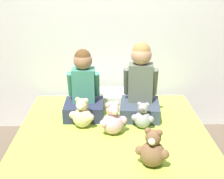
{
  "coord_description": "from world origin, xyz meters",
  "views": [
    {
      "loc": [
        -0.05,
        -2.23,
        1.63
      ],
      "look_at": [
        0.0,
        0.35,
        0.69
      ],
      "focal_mm": 50.0,
      "sensor_mm": 36.0,
      "label": 1
    }
  ],
  "objects": [
    {
      "name": "teddy_bear_at_foot_of_bed",
      "position": [
        0.26,
        -0.41,
        0.53
      ],
      "size": [
        0.22,
        0.18,
        0.28
      ],
      "rotation": [
        0.0,
        0.0,
        -0.33
      ],
      "color": "brown",
      "rests_on": "bed"
    },
    {
      "name": "child_on_left",
      "position": [
        -0.26,
        0.42,
        0.65
      ],
      "size": [
        0.35,
        0.34,
        0.62
      ],
      "rotation": [
        0.0,
        0.0,
        -0.0
      ],
      "color": "#282D47",
      "rests_on": "bed"
    },
    {
      "name": "pillow_at_headboard",
      "position": [
        0.0,
        0.73,
        0.47
      ],
      "size": [
        0.53,
        0.33,
        0.11
      ],
      "color": "silver",
      "rests_on": "bed"
    },
    {
      "name": "bed",
      "position": [
        0.0,
        0.0,
        0.2
      ],
      "size": [
        1.6,
        1.85,
        0.41
      ],
      "color": "#997F60",
      "rests_on": "ground_plane"
    },
    {
      "name": "child_on_right",
      "position": [
        0.26,
        0.43,
        0.68
      ],
      "size": [
        0.39,
        0.42,
        0.68
      ],
      "rotation": [
        0.0,
        0.0,
        -0.1
      ],
      "color": "#384251",
      "rests_on": "bed"
    },
    {
      "name": "teddy_bear_between_children",
      "position": [
        0.0,
        0.06,
        0.53
      ],
      "size": [
        0.22,
        0.18,
        0.28
      ],
      "rotation": [
        0.0,
        0.0,
        0.37
      ],
      "color": "#DBA3B2",
      "rests_on": "bed"
    },
    {
      "name": "teddy_bear_held_by_left_child",
      "position": [
        -0.26,
        0.19,
        0.52
      ],
      "size": [
        0.22,
        0.17,
        0.27
      ],
      "rotation": [
        0.0,
        0.0,
        -0.32
      ],
      "color": "#D1B78E",
      "rests_on": "bed"
    },
    {
      "name": "wall_behind_bed",
      "position": [
        0.0,
        1.06,
        1.25
      ],
      "size": [
        8.0,
        0.06,
        2.5
      ],
      "color": "silver",
      "rests_on": "ground_plane"
    },
    {
      "name": "teddy_bear_held_by_right_child",
      "position": [
        0.26,
        0.16,
        0.51
      ],
      "size": [
        0.19,
        0.15,
        0.23
      ],
      "rotation": [
        0.0,
        0.0,
        -0.25
      ],
      "color": "#939399",
      "rests_on": "bed"
    }
  ]
}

